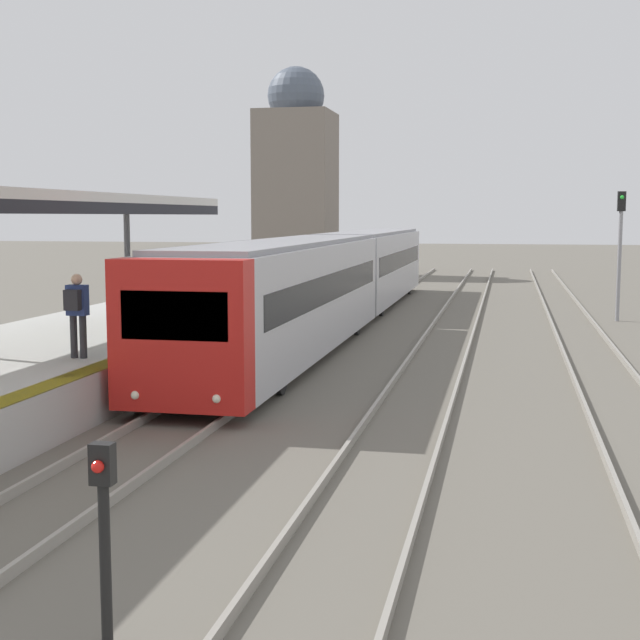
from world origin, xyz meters
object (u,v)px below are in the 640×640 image
object	(u,v)px
person_on_platform	(77,309)
train_near	(338,275)
signal_post_near	(104,523)
signal_mast_far	(620,239)

from	to	relation	value
person_on_platform	train_near	world-z (taller)	train_near
train_near	signal_post_near	world-z (taller)	train_near
person_on_platform	train_near	distance (m)	14.39
train_near	signal_post_near	xyz separation A→B (m)	(2.38, -23.32, -0.59)
signal_post_near	signal_mast_far	world-z (taller)	signal_mast_far
signal_post_near	signal_mast_far	bearing A→B (deg)	74.72
person_on_platform	signal_mast_far	bearing A→B (deg)	55.00
person_on_platform	train_near	xyz separation A→B (m)	(2.53, 14.17, -0.23)
person_on_platform	signal_mast_far	distance (m)	21.22
train_near	signal_mast_far	xyz separation A→B (m)	(9.62, 3.19, 1.21)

